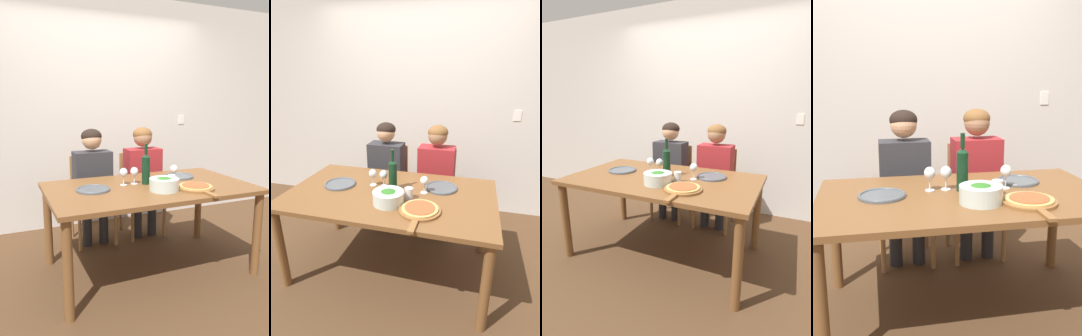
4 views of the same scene
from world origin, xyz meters
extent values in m
plane|color=#4C331E|center=(0.00, 0.00, 0.00)|extent=(40.00, 40.00, 0.00)
cube|color=silver|center=(0.00, 1.37, 1.35)|extent=(10.00, 0.05, 2.70)
cube|color=white|center=(1.10, 1.34, 1.25)|extent=(0.08, 0.01, 0.12)
cube|color=brown|center=(0.00, 0.00, 0.75)|extent=(1.73, 1.01, 0.04)
cylinder|color=brown|center=(-0.81, -0.44, 0.37)|extent=(0.07, 0.07, 0.73)
cylinder|color=brown|center=(0.81, -0.44, 0.37)|extent=(0.07, 0.07, 0.73)
cylinder|color=brown|center=(-0.81, 0.44, 0.37)|extent=(0.07, 0.07, 0.73)
cylinder|color=brown|center=(0.81, 0.44, 0.37)|extent=(0.07, 0.07, 0.73)
cube|color=#9E7042|center=(-0.29, 0.78, 0.42)|extent=(0.42, 0.42, 0.04)
cube|color=#9E7042|center=(-0.29, 0.97, 0.68)|extent=(0.38, 0.03, 0.47)
cylinder|color=#9E7042|center=(-0.48, 0.59, 0.20)|extent=(0.04, 0.04, 0.40)
cylinder|color=#9E7042|center=(-0.10, 0.59, 0.20)|extent=(0.04, 0.04, 0.40)
cylinder|color=#9E7042|center=(-0.48, 0.97, 0.20)|extent=(0.04, 0.04, 0.40)
cylinder|color=#9E7042|center=(-0.10, 0.97, 0.20)|extent=(0.04, 0.04, 0.40)
cube|color=#9E7042|center=(0.28, 0.78, 0.42)|extent=(0.42, 0.42, 0.04)
cube|color=#9E7042|center=(0.28, 0.97, 0.68)|extent=(0.38, 0.03, 0.47)
cylinder|color=#9E7042|center=(0.09, 0.59, 0.20)|extent=(0.04, 0.04, 0.40)
cylinder|color=#9E7042|center=(0.47, 0.59, 0.20)|extent=(0.04, 0.04, 0.40)
cylinder|color=#9E7042|center=(0.09, 0.97, 0.20)|extent=(0.04, 0.04, 0.40)
cylinder|color=#9E7042|center=(0.47, 0.97, 0.20)|extent=(0.04, 0.04, 0.40)
cylinder|color=#28282D|center=(-0.38, 0.70, 0.22)|extent=(0.10, 0.10, 0.44)
cylinder|color=#28282D|center=(-0.20, 0.70, 0.22)|extent=(0.10, 0.10, 0.44)
cube|color=#2D2D33|center=(-0.29, 0.76, 0.71)|extent=(0.38, 0.22, 0.54)
cylinder|color=#2D2D33|center=(-0.49, 0.51, 0.56)|extent=(0.07, 0.31, 0.14)
cylinder|color=#2D2D33|center=(-0.09, 0.51, 0.56)|extent=(0.07, 0.31, 0.14)
sphere|color=tan|center=(-0.29, 0.76, 1.10)|extent=(0.20, 0.20, 0.20)
ellipsoid|color=black|center=(-0.29, 0.77, 1.14)|extent=(0.21, 0.21, 0.15)
cylinder|color=#28282D|center=(0.19, 0.70, 0.22)|extent=(0.10, 0.10, 0.44)
cylinder|color=#28282D|center=(0.37, 0.70, 0.22)|extent=(0.10, 0.10, 0.44)
cube|color=maroon|center=(0.28, 0.76, 0.71)|extent=(0.38, 0.22, 0.54)
cylinder|color=maroon|center=(0.08, 0.51, 0.56)|extent=(0.07, 0.31, 0.14)
cylinder|color=maroon|center=(0.48, 0.51, 0.56)|extent=(0.07, 0.31, 0.14)
sphere|color=#9E7051|center=(0.28, 0.76, 1.10)|extent=(0.20, 0.20, 0.20)
ellipsoid|color=brown|center=(0.28, 0.77, 1.14)|extent=(0.21, 0.21, 0.15)
cylinder|color=black|center=(0.00, 0.07, 0.89)|extent=(0.07, 0.07, 0.24)
cone|color=black|center=(0.00, 0.07, 1.02)|extent=(0.07, 0.07, 0.03)
cylinder|color=black|center=(0.00, 0.07, 1.08)|extent=(0.03, 0.03, 0.09)
cylinder|color=silver|center=(0.04, -0.18, 0.82)|extent=(0.24, 0.24, 0.10)
ellipsoid|color=#2D6B23|center=(0.04, -0.18, 0.82)|extent=(0.20, 0.20, 0.11)
cylinder|color=#4C5156|center=(-0.49, 0.04, 0.77)|extent=(0.28, 0.28, 0.01)
torus|color=#4C5156|center=(-0.49, 0.04, 0.78)|extent=(0.27, 0.27, 0.02)
cylinder|color=#4C5156|center=(0.40, 0.19, 0.77)|extent=(0.28, 0.28, 0.01)
torus|color=#4C5156|center=(0.40, 0.19, 0.78)|extent=(0.27, 0.27, 0.02)
cylinder|color=brown|center=(0.31, -0.24, 0.78)|extent=(0.31, 0.31, 0.02)
cube|color=brown|center=(0.31, -0.47, 0.78)|extent=(0.04, 0.14, 0.02)
cylinder|color=tan|center=(0.31, -0.24, 0.79)|extent=(0.27, 0.27, 0.01)
cylinder|color=#AD4C28|center=(0.31, -0.24, 0.80)|extent=(0.22, 0.22, 0.01)
cylinder|color=silver|center=(-0.20, 0.11, 0.77)|extent=(0.06, 0.06, 0.01)
cylinder|color=silver|center=(-0.20, 0.11, 0.81)|extent=(0.01, 0.01, 0.07)
ellipsoid|color=silver|center=(-0.20, 0.11, 0.88)|extent=(0.07, 0.07, 0.08)
ellipsoid|color=maroon|center=(-0.20, 0.11, 0.87)|extent=(0.06, 0.06, 0.03)
cylinder|color=silver|center=(0.28, 0.07, 0.77)|extent=(0.06, 0.06, 0.01)
cylinder|color=silver|center=(0.28, 0.07, 0.81)|extent=(0.01, 0.01, 0.07)
ellipsoid|color=silver|center=(0.28, 0.07, 0.88)|extent=(0.07, 0.07, 0.08)
ellipsoid|color=maroon|center=(0.28, 0.07, 0.87)|extent=(0.06, 0.06, 0.03)
cylinder|color=silver|center=(-0.10, 0.11, 0.77)|extent=(0.06, 0.06, 0.01)
cylinder|color=silver|center=(-0.10, 0.11, 0.81)|extent=(0.01, 0.01, 0.07)
ellipsoid|color=silver|center=(-0.10, 0.11, 0.88)|extent=(0.07, 0.07, 0.08)
ellipsoid|color=maroon|center=(-0.10, 0.11, 0.87)|extent=(0.06, 0.06, 0.03)
cylinder|color=silver|center=(0.18, -0.07, 0.82)|extent=(0.07, 0.07, 0.09)
camera|label=1|loc=(-1.17, -2.46, 1.46)|focal=35.00mm
camera|label=2|loc=(0.64, -1.89, 1.74)|focal=28.00mm
camera|label=3|loc=(1.09, -2.06, 1.46)|focal=28.00mm
camera|label=4|loc=(-0.54, -2.18, 1.45)|focal=42.00mm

